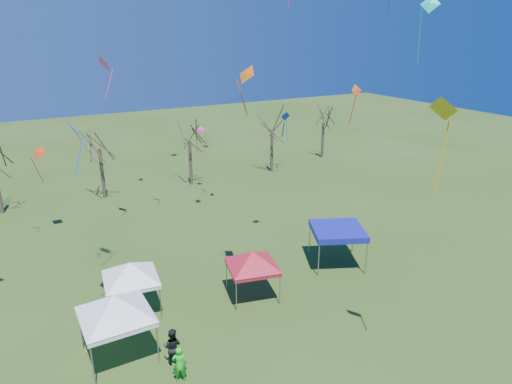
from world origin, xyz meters
The scene contains 21 objects.
ground centered at (0.00, 0.00, 0.00)m, with size 140.00×140.00×0.00m, color #2F4817.
tree_2 centered at (-2.37, 24.38, 6.29)m, with size 3.71×3.71×8.18m.
tree_3 centered at (6.03, 24.04, 6.08)m, with size 3.59×3.59×7.91m.
tree_4 centered at (15.36, 24.00, 6.06)m, with size 3.58×3.58×7.89m.
tree_5 centered at (23.72, 26.07, 5.73)m, with size 3.39×3.39×7.46m.
tent_white_west centered at (-6.33, 1.69, 3.09)m, with size 4.34×4.34×3.83m.
tent_white_mid centered at (-4.79, 5.05, 2.77)m, with size 3.86×3.86×3.43m.
tent_red centered at (1.63, 3.20, 2.69)m, with size 3.68×3.68×3.33m.
tent_blue centered at (8.35, 3.97, 2.34)m, with size 4.29×4.29×2.55m.
person_green centered at (-4.39, -1.21, 0.87)m, with size 0.63×0.41×1.73m, color #24D622.
person_dark centered at (-4.29, 0.00, 0.91)m, with size 0.89×0.69×1.82m, color black.
kite_27 centered at (1.47, 3.49, 12.50)m, with size 0.94×1.22×2.67m.
kite_11 centered at (-2.91, 15.38, 12.51)m, with size 1.08×1.49×2.92m.
kite_13 centered at (-7.62, 17.71, 6.41)m, with size 1.32×1.35×2.89m.
kite_12 centered at (16.78, 23.66, 5.94)m, with size 1.12×0.59×3.40m.
kite_17 centered at (10.45, 5.55, 10.91)m, with size 0.85×0.51×2.58m.
kite_1 centered at (-6.70, 4.18, 10.41)m, with size 0.68×1.10×2.41m.
kite_5 centered at (4.47, -5.95, 11.89)m, with size 0.90×1.22×3.55m.
kite_22 centered at (6.13, 21.31, 5.88)m, with size 0.97×0.86×2.67m.
kite_0 centered at (9.91, 0.05, 15.72)m, with size 0.99×1.12×3.31m.
kite_19 centered at (5.79, 19.28, 5.93)m, with size 0.55×0.73×1.95m.
Camera 1 is at (-9.32, -16.98, 14.57)m, focal length 32.00 mm.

